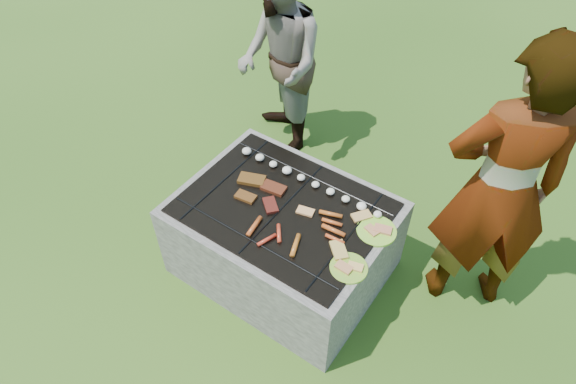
# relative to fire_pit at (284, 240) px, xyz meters

# --- Properties ---
(lawn) EXTENTS (60.00, 60.00, 0.00)m
(lawn) POSITION_rel_fire_pit_xyz_m (0.00, 0.00, -0.28)
(lawn) COLOR #234511
(lawn) RESTS_ON ground
(fire_pit) EXTENTS (1.30, 1.00, 0.62)m
(fire_pit) POSITION_rel_fire_pit_xyz_m (0.00, 0.00, 0.00)
(fire_pit) COLOR #A49C92
(fire_pit) RESTS_ON ground
(mushrooms) EXTENTS (1.06, 0.06, 0.04)m
(mushrooms) POSITION_rel_fire_pit_xyz_m (-0.03, 0.26, 0.35)
(mushrooms) COLOR beige
(mushrooms) RESTS_ON fire_pit
(pork_slabs) EXTENTS (0.40, 0.26, 0.02)m
(pork_slabs) POSITION_rel_fire_pit_xyz_m (-0.20, 0.03, 0.34)
(pork_slabs) COLOR #935A1A
(pork_slabs) RESTS_ON fire_pit
(sausages) EXTENTS (0.53, 0.48, 0.03)m
(sausages) POSITION_rel_fire_pit_xyz_m (0.20, -0.11, 0.34)
(sausages) COLOR #BE4E1F
(sausages) RESTS_ON fire_pit
(bread_on_grate) EXTENTS (0.45, 0.44, 0.02)m
(bread_on_grate) POSITION_rel_fire_pit_xyz_m (0.38, 0.03, 0.34)
(bread_on_grate) COLOR #EABE77
(bread_on_grate) RESTS_ON fire_pit
(plate_far) EXTENTS (0.27, 0.27, 0.03)m
(plate_far) POSITION_rel_fire_pit_xyz_m (0.56, 0.16, 0.33)
(plate_far) COLOR #B5E436
(plate_far) RESTS_ON fire_pit
(plate_near) EXTENTS (0.25, 0.25, 0.03)m
(plate_near) POSITION_rel_fire_pit_xyz_m (0.56, -0.17, 0.33)
(plate_near) COLOR gold
(plate_near) RESTS_ON fire_pit
(cook) EXTENTS (0.83, 0.75, 1.89)m
(cook) POSITION_rel_fire_pit_xyz_m (1.07, 0.52, 0.66)
(cook) COLOR #AB988E
(cook) RESTS_ON ground
(bystander) EXTENTS (1.00, 0.98, 1.62)m
(bystander) POSITION_rel_fire_pit_xyz_m (-0.79, 1.07, 0.53)
(bystander) COLOR gray
(bystander) RESTS_ON ground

